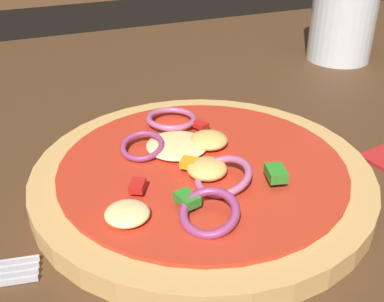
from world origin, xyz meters
name	(u,v)px	position (x,y,z in m)	size (l,w,h in m)	color
dining_table	(167,214)	(0.00, 0.00, 0.01)	(1.28, 0.89, 0.03)	#4C301C
pizza	(201,175)	(0.03, 0.01, 0.04)	(0.25, 0.25, 0.04)	tan
beer_glass	(344,16)	(0.30, 0.21, 0.08)	(0.08, 0.08, 0.13)	silver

